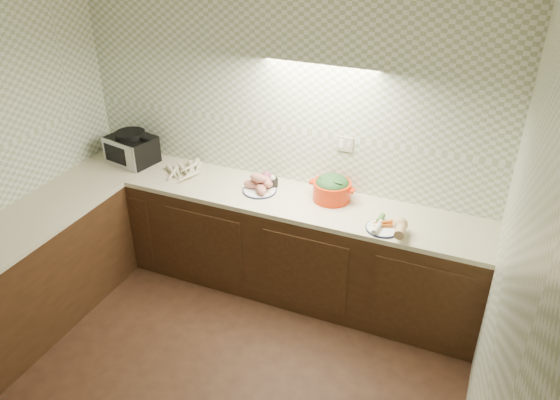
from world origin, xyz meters
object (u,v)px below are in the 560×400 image
at_px(onion_bowl, 268,180).
at_px(dutch_oven, 332,188).
at_px(toaster_oven, 132,148).
at_px(veg_plate, 391,225).
at_px(parsnip_pile, 186,169).
at_px(sweet_potato_plate, 260,185).

xyz_separation_m(onion_bowl, dutch_oven, (0.56, -0.01, 0.06)).
height_order(toaster_oven, veg_plate, toaster_oven).
bearing_deg(veg_plate, parsnip_pile, 173.12).
height_order(parsnip_pile, veg_plate, veg_plate).
bearing_deg(onion_bowl, veg_plate, -14.23).
relative_size(parsnip_pile, veg_plate, 1.15).
xyz_separation_m(onion_bowl, veg_plate, (1.11, -0.28, -0.00)).
bearing_deg(sweet_potato_plate, parsnip_pile, 175.50).
bearing_deg(parsnip_pile, toaster_oven, -178.94).
bearing_deg(onion_bowl, parsnip_pile, -175.96).
relative_size(onion_bowl, dutch_oven, 0.44).
relative_size(toaster_oven, sweet_potato_plate, 1.59).
relative_size(dutch_oven, veg_plate, 1.20).
bearing_deg(onion_bowl, toaster_oven, -177.20).
bearing_deg(veg_plate, onion_bowl, 165.77).
height_order(toaster_oven, sweet_potato_plate, toaster_oven).
xyz_separation_m(toaster_oven, sweet_potato_plate, (1.30, -0.05, -0.08)).
bearing_deg(sweet_potato_plate, toaster_oven, 177.85).
bearing_deg(dutch_oven, sweet_potato_plate, -166.41).
bearing_deg(dutch_oven, toaster_oven, -174.60).
height_order(toaster_oven, onion_bowl, toaster_oven).
xyz_separation_m(sweet_potato_plate, dutch_oven, (0.59, 0.10, 0.04)).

